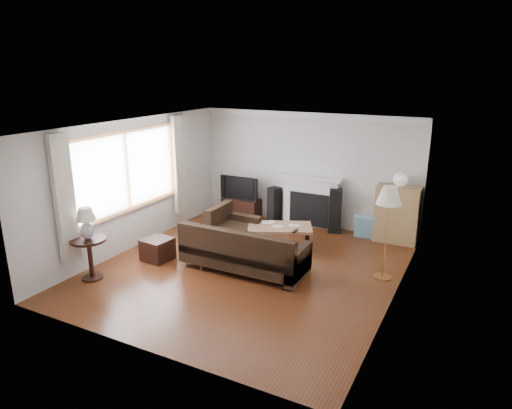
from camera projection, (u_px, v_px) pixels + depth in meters
The scene contains 17 objects.
room at pixel (248, 201), 7.72m from camera, with size 5.10×5.60×2.54m.
window at pixel (128, 171), 8.54m from camera, with size 0.12×2.74×1.54m, color #955F37.
curtain_near at pixel (64, 199), 7.26m from camera, with size 0.10×0.35×2.10m, color beige.
curtain_far at pixel (179, 165), 9.85m from camera, with size 0.10×0.35×2.10m, color beige.
fireplace at pixel (310, 201), 10.09m from camera, with size 1.40×0.26×1.15m, color white.
tv_stand at pixel (242, 208), 10.81m from camera, with size 0.90×0.40×0.45m, color black.
television at pixel (241, 187), 10.66m from camera, with size 0.96×0.13×0.55m, color black.
speaker_left at pixel (274, 205), 10.43m from camera, with size 0.22×0.27×0.80m, color black.
speaker_right at pixel (335, 211), 9.76m from camera, with size 0.26×0.32×0.95m, color black.
bookshelf at pixel (397, 214), 9.15m from camera, with size 0.85×0.40×1.16m, color #9E7A49.
globe_lamp at pixel (400, 180), 8.95m from camera, with size 0.27×0.27×0.27m, color white.
sectional_sofa at pixel (244, 250), 7.90m from camera, with size 2.38×1.74×0.77m, color black.
coffee_table at pixel (280, 237), 8.88m from camera, with size 1.22×0.67×0.48m, color #9C6F4B.
footstool at pixel (157, 249), 8.39m from camera, with size 0.48×0.48×0.41m, color black.
floor_lamp at pixel (386, 234), 7.48m from camera, with size 0.41×0.41×1.60m, color #AA6F3B.
side_table at pixel (90, 259), 7.59m from camera, with size 0.57×0.57×0.71m, color black.
table_lamp at pixel (86, 224), 7.41m from camera, with size 0.33×0.33×0.53m, color silver.
Camera 1 is at (3.52, -6.52, 3.41)m, focal length 32.00 mm.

